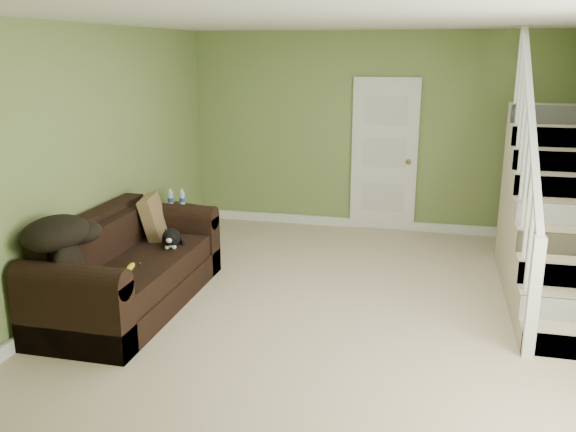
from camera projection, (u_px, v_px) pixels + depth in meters
The scene contains 15 objects.
floor at pixel (345, 307), 5.78m from camera, with size 5.00×5.50×0.01m, color #BFAE89.
ceiling at pixel (353, 20), 5.09m from camera, with size 5.00×5.50×0.01m, color white.
wall_back at pixel (378, 133), 8.01m from camera, with size 5.00×0.04×2.60m, color olive.
wall_front at pixel (267, 284), 2.85m from camera, with size 5.00×0.04×2.60m, color olive.
wall_left at pixel (96, 161), 6.00m from camera, with size 0.04×5.50×2.60m, color olive.
baseboard_back at pixel (374, 224), 8.31m from camera, with size 5.00×0.04×0.12m, color white.
baseboard_left at pixel (109, 279), 6.32m from camera, with size 0.04×5.50×0.12m, color white.
door at pixel (384, 156), 8.03m from camera, with size 0.86×0.12×2.02m.
staircase at pixel (559, 228), 6.06m from camera, with size 1.00×2.51×2.82m.
sofa at pixel (128, 271), 5.76m from camera, with size 0.96×2.22×0.88m.
side_table at pixel (179, 228), 7.35m from camera, with size 0.56×0.56×0.77m.
cat at pixel (170, 238), 6.00m from camera, with size 0.30×0.47×0.23m.
banana at pixel (131, 267), 5.38m from camera, with size 0.05×0.19×0.05m, color yellow.
throw_pillow at pixel (154, 218), 6.32m from camera, with size 0.12×0.47×0.47m, color #4F341F.
throw_blanket at pixel (56, 233), 4.99m from camera, with size 0.50×0.66×0.27m, color black.
Camera 1 is at (0.72, -5.32, 2.36)m, focal length 38.00 mm.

